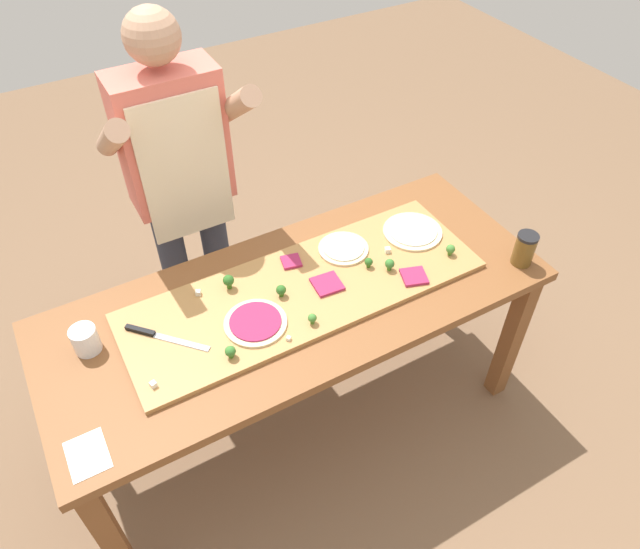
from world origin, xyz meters
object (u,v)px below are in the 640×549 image
Objects in this scene: broccoli_floret_center_right at (390,264)px; cheese_crumble_d at (198,293)px; cheese_crumble_a at (289,338)px; broccoli_floret_center_left at (451,249)px; flour_cup at (86,341)px; chefs_knife at (155,335)px; pizza_whole_cheese_artichoke at (343,248)px; sauce_jar at (525,249)px; prep_table at (298,315)px; pizza_slice_far_right at (291,261)px; broccoli_floret_back_mid at (229,281)px; pizza_slice_near_left at (327,284)px; cheese_crumble_c at (153,384)px; broccoli_floret_front_mid at (312,318)px; cook_center at (181,178)px; broccoli_floret_back_right at (281,290)px; pizza_whole_white_garlic at (413,231)px; pizza_slice_center at (414,276)px; pizza_whole_beet_magenta at (255,322)px; recipe_note at (87,455)px; broccoli_floret_front_right at (369,262)px; broccoli_floret_front_left at (230,351)px; cheese_crumble_b at (388,250)px.

cheese_crumble_d is (-0.68, 0.23, -0.02)m from broccoli_floret_center_right.
cheese_crumble_a is at bearing -61.57° from cheese_crumble_d.
flour_cup is (-1.35, 0.24, -0.00)m from broccoli_floret_center_left.
chefs_knife reaches higher than cheese_crumble_a.
cheese_crumble_d is at bearing 175.17° from pizza_whole_cheese_artichoke.
sauce_jar reaches higher than flour_cup.
broccoli_floret_center_right is (0.88, -0.12, 0.02)m from chefs_knife.
pizza_slice_far_right is (0.06, 0.16, 0.13)m from prep_table.
pizza_slice_far_right is 0.26m from broccoli_floret_back_mid.
cheese_crumble_c is (-0.71, -0.12, 0.00)m from pizza_slice_near_left.
broccoli_floret_front_mid is (-0.64, -0.05, -0.00)m from broccoli_floret_center_left.
pizza_slice_far_right is at bearing -63.84° from cook_center.
flour_cup is (-0.85, 0.15, 0.02)m from pizza_slice_near_left.
pizza_slice_far_right is at bearing 170.84° from pizza_whole_cheese_artichoke.
broccoli_floret_back_mid is 1.13m from sauce_jar.
broccoli_floret_center_left is at bearing -10.47° from broccoli_floret_back_right.
sauce_jar reaches higher than broccoli_floret_back_mid.
cheese_crumble_c is at bearing -131.00° from cheese_crumble_d.
pizza_whole_white_garlic is at bearing -2.61° from flour_cup.
pizza_slice_center is (0.15, -0.27, -0.00)m from pizza_whole_cheese_artichoke.
pizza_slice_far_right reaches higher than prep_table.
pizza_whole_beet_magenta and pizza_whole_cheese_artichoke have the same top height.
cheese_crumble_c reaches higher than recipe_note.
pizza_whole_white_garlic is at bearing 17.15° from broccoli_floret_front_right.
broccoli_floret_back_mid reaches higher than pizza_whole_beet_magenta.
cook_center reaches higher than broccoli_floret_back_mid.
prep_table is at bearing -16.55° from broccoli_floret_back_right.
cook_center reaches higher than broccoli_floret_front_left.
broccoli_floret_front_mid is 0.03× the size of cook_center.
broccoli_floret_center_left is (1.14, -0.17, 0.02)m from chefs_knife.
broccoli_floret_center_left is 2.33× the size of cheese_crumble_b.
pizza_slice_near_left is at bearing -11.67° from broccoli_floret_back_right.
broccoli_floret_front_left is 0.76m from cheese_crumble_b.
broccoli_floret_back_mid reaches higher than broccoli_floret_front_mid.
cheese_crumble_a is 0.98m from sauce_jar.
broccoli_floret_center_right is at bearing -0.22° from pizza_whole_beet_magenta.
prep_table is 0.21m from pizza_slice_far_right.
recipe_note is at bearing -173.35° from cheese_crumble_a.
broccoli_floret_center_right is 0.91m from cook_center.
broccoli_floret_front_left is 0.52m from recipe_note.
broccoli_floret_front_right is 2.08× the size of cheese_crumble_b.
pizza_slice_far_right is 1.50× the size of broccoli_floret_front_left.
recipe_note is at bearing -153.11° from cheese_crumble_c.
pizza_whole_beet_magenta is 0.78m from pizza_whole_white_garlic.
broccoli_floret_front_mid is at bearing -58.66° from broccoli_floret_back_mid.
chefs_knife is at bearing -175.51° from pizza_whole_cheese_artichoke.
chefs_knife is 5.79× the size of broccoli_floret_front_right.
broccoli_floret_front_mid is at bearing -175.82° from broccoli_floret_center_left.
flour_cup is (-0.54, 0.19, 0.02)m from pizza_whole_beet_magenta.
cheese_crumble_a is at bearing -160.12° from pizza_whole_white_garlic.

